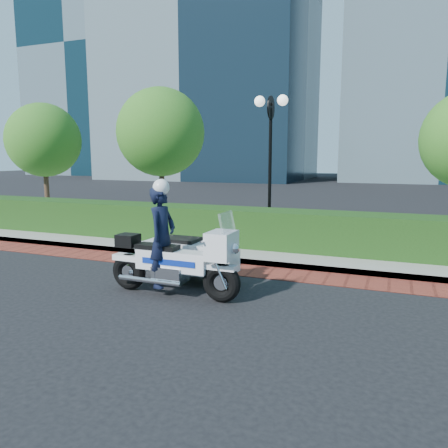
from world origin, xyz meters
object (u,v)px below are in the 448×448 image
at_px(tree_b, 161,132).
at_px(police_motorcycle, 178,252).
at_px(tree_a, 44,140).
at_px(lamppost, 270,143).

xyz_separation_m(tree_b, police_motorcycle, (4.24, -6.82, -2.69)).
bearing_deg(tree_a, lamppost, -7.41).
bearing_deg(tree_b, police_motorcycle, -58.15).
xyz_separation_m(tree_a, tree_b, (5.50, 0.00, 0.21)).
distance_m(tree_b, police_motorcycle, 8.47).
height_order(lamppost, tree_a, tree_a).
xyz_separation_m(lamppost, tree_b, (-4.50, 1.30, 0.48)).
height_order(tree_b, police_motorcycle, tree_b).
relative_size(lamppost, tree_a, 0.92).
relative_size(lamppost, police_motorcycle, 1.57).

